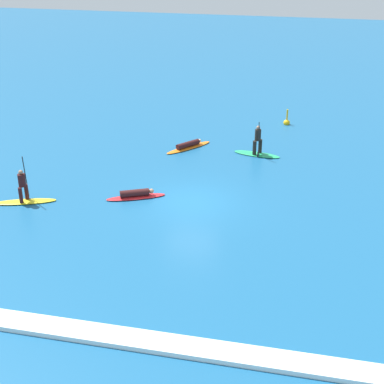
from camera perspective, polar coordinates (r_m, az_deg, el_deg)
ground_plane at (r=27.68m, az=0.00°, el=-0.94°), size 120.00×120.00×0.00m
surfer_on_red_board at (r=28.09m, az=-5.57°, el=-0.28°), size 2.86×1.76×0.45m
surfer_on_orange_board at (r=34.18m, az=-0.35°, el=4.58°), size 2.46×2.92×0.43m
surfer_on_yellow_board at (r=28.53m, az=-16.27°, el=-0.22°), size 2.99×1.60×2.34m
surfer_on_green_board at (r=33.27m, az=6.47°, el=4.39°), size 2.78×1.20×2.14m
marker_buoy at (r=38.86m, az=9.33°, el=6.82°), size 0.43×0.43×1.13m
wave_crest at (r=19.22m, az=-6.92°, el=-14.09°), size 25.60×0.90×0.18m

